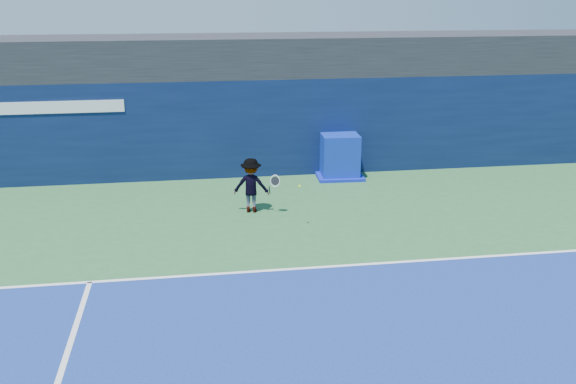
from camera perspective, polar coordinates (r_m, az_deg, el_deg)
The scene contains 7 objects.
ground at distance 11.11m, azimuth 7.58°, elevation -12.91°, with size 80.00×80.00×0.00m, color #2B6032.
baseline at distance 13.68m, azimuth 4.09°, elevation -6.61°, with size 24.00×0.10×0.01m, color white.
stadium_band at distance 20.94m, azimuth -0.93°, elevation 12.12°, with size 36.00×3.00×1.20m, color black.
back_wall_assembly at distance 20.28m, azimuth -0.52°, elevation 5.93°, with size 36.00×1.03×3.00m.
equipment_cart at distance 19.99m, azimuth 4.57°, elevation 3.11°, with size 1.47×1.47×1.35m.
tennis_player at distance 16.74m, azimuth -3.28°, elevation 0.60°, with size 1.24×0.74×1.44m.
tennis_ball at distance 15.47m, azimuth 1.02°, elevation 0.51°, with size 0.07×0.07×0.07m.
Camera 1 is at (-2.86, -9.15, 5.62)m, focal length 40.00 mm.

